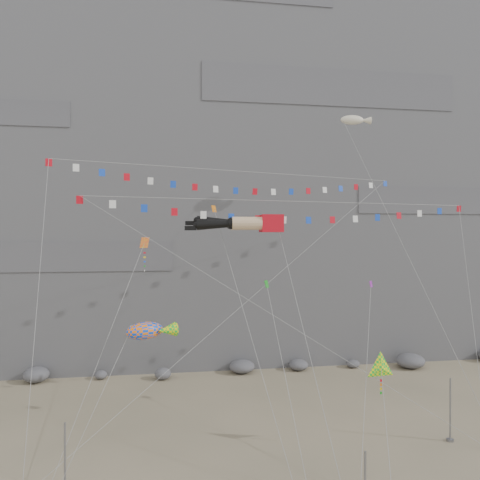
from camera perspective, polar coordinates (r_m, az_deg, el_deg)
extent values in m
plane|color=gray|center=(34.15, 5.18, -23.81)|extent=(120.00, 120.00, 0.00)
cube|color=slate|center=(63.58, -1.95, 10.44)|extent=(80.00, 28.00, 50.00)
cylinder|color=slate|center=(29.81, -20.56, -23.58)|extent=(0.12, 0.12, 3.83)
cylinder|color=slate|center=(36.91, 24.26, -18.33)|extent=(0.12, 0.12, 4.33)
cube|color=red|center=(35.78, 3.81, 2.02)|extent=(1.78, 2.34, 1.31)
cylinder|color=#D9B387|center=(34.89, 0.85, 2.06)|extent=(2.29, 1.13, 0.97)
sphere|color=black|center=(34.80, -0.97, 2.06)|extent=(0.89, 0.89, 0.89)
cone|color=black|center=(34.74, -3.14, 1.94)|extent=(2.71, 1.00, 0.91)
cube|color=black|center=(34.73, -6.05, 1.45)|extent=(0.88, 0.45, 0.32)
cylinder|color=#D9B387|center=(36.20, 0.65, 2.00)|extent=(2.29, 1.13, 0.97)
sphere|color=black|center=(36.11, -1.11, 2.01)|extent=(0.89, 0.89, 0.89)
cone|color=black|center=(36.06, -3.19, 2.21)|extent=(2.72, 1.00, 0.97)
cube|color=black|center=(36.05, -6.00, 2.06)|extent=(0.88, 0.45, 0.32)
cylinder|color=gray|center=(30.22, 7.59, -11.99)|extent=(0.03, 0.03, 19.97)
cylinder|color=gray|center=(33.16, -9.80, -6.87)|extent=(0.03, 0.03, 27.55)
cylinder|color=gray|center=(35.71, 17.14, -8.62)|extent=(0.03, 0.03, 21.42)
cylinder|color=gray|center=(31.65, -16.38, -12.75)|extent=(0.03, 0.03, 15.99)
cylinder|color=gray|center=(29.87, -16.34, -19.02)|extent=(0.03, 0.03, 9.99)
cylinder|color=gray|center=(30.13, 17.47, -21.59)|extent=(0.03, 0.03, 9.34)
cylinder|color=gray|center=(40.08, 20.29, -1.58)|extent=(0.03, 0.03, 29.83)
cylinder|color=gray|center=(32.23, 0.85, -10.05)|extent=(0.03, 0.03, 21.31)
cylinder|color=gray|center=(33.08, 15.17, -15.09)|extent=(0.03, 0.03, 15.48)
cylinder|color=gray|center=(30.80, 5.49, -16.00)|extent=(0.03, 0.03, 13.76)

